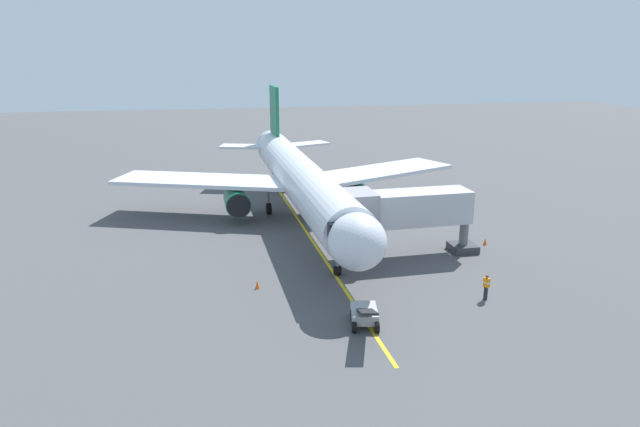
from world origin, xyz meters
TOP-DOWN VIEW (x-y plane):
  - ground_plane at (0.00, 0.00)m, footprint 220.00×220.00m
  - apron_lead_in_line at (0.34, 5.10)m, footprint 1.37×39.99m
  - airplane at (0.35, -1.18)m, footprint 34.79×40.28m
  - jet_bridge at (-5.34, 9.95)m, footprint 11.44×3.28m
  - ground_crew_marshaller at (-8.45, 18.47)m, footprint 0.37×0.46m
  - belt_loader_near_nose at (0.14, 20.34)m, footprint 2.06×4.72m
  - tug_portside at (0.33, -13.36)m, footprint 1.88×2.51m
  - safety_cone_nose_left at (5.78, 13.85)m, footprint 0.32×0.32m
  - safety_cone_nose_right at (-13.44, 8.74)m, footprint 0.32×0.32m
  - safety_cone_wing_port at (-3.23, 9.99)m, footprint 0.32×0.32m

SIDE VIEW (x-z plane):
  - ground_plane at x=0.00m, z-range 0.00..0.00m
  - apron_lead_in_line at x=0.34m, z-range 0.00..0.01m
  - safety_cone_nose_left at x=5.78m, z-range 0.00..0.55m
  - safety_cone_nose_right at x=-13.44m, z-range 0.00..0.55m
  - safety_cone_wing_port at x=-3.23m, z-range 0.00..0.55m
  - tug_portside at x=0.33m, z-range -0.05..1.45m
  - belt_loader_near_nose at x=0.14m, z-range -0.45..1.88m
  - ground_crew_marshaller at x=-8.45m, z-range 0.03..1.74m
  - jet_bridge at x=-5.34m, z-range 1.06..6.46m
  - airplane at x=0.35m, z-range -1.75..9.75m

